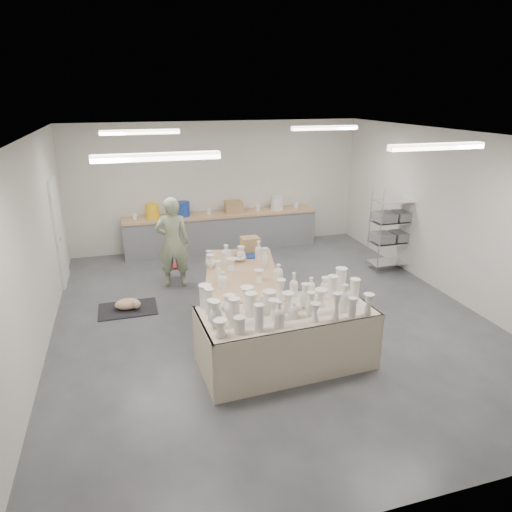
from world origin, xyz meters
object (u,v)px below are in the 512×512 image
object	(u,v)px
work_table	(241,269)
red_stool	(173,267)
drying_table	(285,335)
potter	(173,243)

from	to	relation	value
work_table	red_stool	xyz separation A→B (m)	(-0.93, 1.90, -0.56)
work_table	drying_table	bearing A→B (deg)	-70.53
drying_table	potter	world-z (taller)	potter
potter	red_stool	world-z (taller)	potter
potter	drying_table	bearing A→B (deg)	116.68
work_table	potter	world-z (taller)	potter
work_table	red_stool	distance (m)	2.19
drying_table	work_table	distance (m)	1.66
drying_table	potter	size ratio (longest dim) A/B	1.36
work_table	potter	bearing A→B (deg)	132.16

